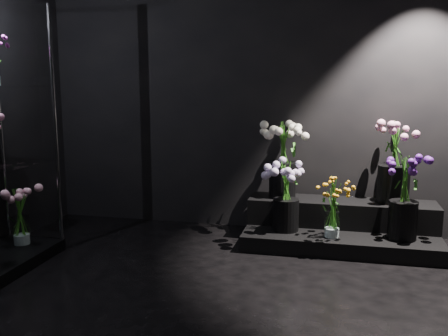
% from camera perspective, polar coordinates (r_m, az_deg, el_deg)
% --- Properties ---
extents(floor, '(4.00, 4.00, 0.00)m').
position_cam_1_polar(floor, '(3.24, -3.86, -16.61)').
color(floor, black).
rests_on(floor, ground).
extents(wall_back, '(4.00, 0.00, 4.00)m').
position_cam_1_polar(wall_back, '(4.84, 2.84, 9.44)').
color(wall_back, black).
rests_on(wall_back, floor).
extents(display_riser, '(1.67, 0.74, 0.37)m').
position_cam_1_polar(display_riser, '(4.62, 13.18, -6.52)').
color(display_riser, black).
rests_on(display_riser, floor).
extents(bouquet_orange_bells, '(0.32, 0.32, 0.51)m').
position_cam_1_polar(bouquet_orange_bells, '(4.28, 12.32, -4.34)').
color(bouquet_orange_bells, white).
rests_on(bouquet_orange_bells, display_riser).
extents(bouquet_lilac, '(0.46, 0.46, 0.60)m').
position_cam_1_polar(bouquet_lilac, '(4.39, 7.12, -2.62)').
color(bouquet_lilac, black).
rests_on(bouquet_lilac, display_riser).
extents(bouquet_purple, '(0.36, 0.36, 0.69)m').
position_cam_1_polar(bouquet_purple, '(4.38, 19.91, -2.77)').
color(bouquet_purple, black).
rests_on(bouquet_purple, display_riser).
extents(bouquet_cream_roses, '(0.51, 0.51, 0.70)m').
position_cam_1_polar(bouquet_cream_roses, '(4.62, 6.75, 1.67)').
color(bouquet_cream_roses, black).
rests_on(bouquet_cream_roses, display_riser).
extents(bouquet_pink_roses, '(0.41, 0.41, 0.72)m').
position_cam_1_polar(bouquet_pink_roses, '(4.64, 18.93, 0.93)').
color(bouquet_pink_roses, black).
rests_on(bouquet_pink_roses, display_riser).
extents(bouquet_case_base_pink, '(0.39, 0.39, 0.48)m').
position_cam_1_polar(bouquet_case_base_pink, '(4.48, -22.27, -4.92)').
color(bouquet_case_base_pink, white).
rests_on(bouquet_case_base_pink, display_case).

